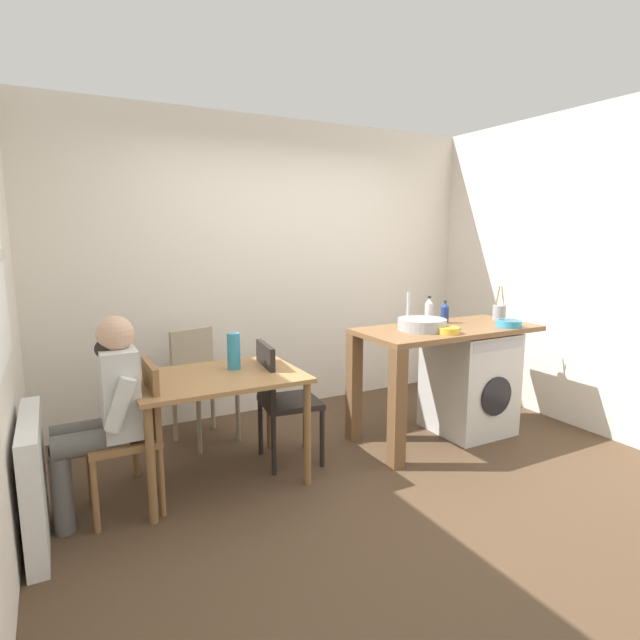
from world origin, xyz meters
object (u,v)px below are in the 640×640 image
at_px(chair_person_seat, 135,428).
at_px(vase, 234,351).
at_px(washing_machine, 469,381).
at_px(mixing_bowl, 448,330).
at_px(dining_table, 218,389).
at_px(seated_person, 104,406).
at_px(bottle_tall_green, 429,310).
at_px(bottle_squat_brown, 445,313).
at_px(chair_spare_by_wall, 200,378).
at_px(utensil_crock, 499,312).
at_px(chair_opposite, 280,396).
at_px(colander, 509,323).

distance_m(chair_person_seat, vase, 0.81).
height_order(washing_machine, mixing_bowl, mixing_bowl).
distance_m(dining_table, washing_machine, 2.15).
relative_size(seated_person, mixing_bowl, 6.86).
relative_size(bottle_tall_green, bottle_squat_brown, 1.17).
height_order(dining_table, chair_spare_by_wall, chair_spare_by_wall).
relative_size(bottle_squat_brown, mixing_bowl, 1.10).
bearing_deg(seated_person, chair_person_seat, -90.00).
distance_m(chair_person_seat, mixing_bowl, 2.30).
height_order(dining_table, utensil_crock, utensil_crock).
xyz_separation_m(dining_table, chair_spare_by_wall, (0.08, 0.77, -0.14)).
height_order(chair_spare_by_wall, washing_machine, chair_spare_by_wall).
height_order(bottle_squat_brown, mixing_bowl, bottle_squat_brown).
bearing_deg(seated_person, dining_table, -82.40).
bearing_deg(bottle_tall_green, utensil_crock, -18.18).
distance_m(chair_opposite, washing_machine, 1.67).
distance_m(chair_spare_by_wall, colander, 2.54).
bearing_deg(chair_person_seat, bottle_squat_brown, -87.25).
height_order(dining_table, chair_opposite, chair_opposite).
xyz_separation_m(seated_person, bottle_squat_brown, (2.69, 0.15, 0.34)).
bearing_deg(mixing_bowl, seated_person, 174.83).
bearing_deg(bottle_tall_green, chair_opposite, -176.96).
distance_m(bottle_tall_green, bottle_squat_brown, 0.13).
distance_m(washing_machine, utensil_crock, 0.67).
bearing_deg(chair_spare_by_wall, utensil_crock, 143.39).
height_order(bottle_squat_brown, vase, bottle_squat_brown).
xyz_separation_m(dining_table, chair_opposite, (0.48, 0.06, -0.14)).
bearing_deg(colander, bottle_squat_brown, 131.30).
relative_size(dining_table, bottle_squat_brown, 5.73).
xyz_separation_m(chair_spare_by_wall, washing_machine, (2.06, -0.89, -0.08)).
relative_size(dining_table, bottle_tall_green, 4.88).
bearing_deg(utensil_crock, bottle_squat_brown, 167.62).
bearing_deg(bottle_tall_green, seated_person, -174.84).
distance_m(bottle_squat_brown, mixing_bowl, 0.47).
relative_size(chair_person_seat, vase, 3.57).
height_order(washing_machine, vase, vase).
bearing_deg(colander, dining_table, 171.72).
height_order(dining_table, bottle_squat_brown, bottle_squat_brown).
bearing_deg(washing_machine, bottle_tall_green, 134.17).
distance_m(chair_spare_by_wall, utensil_crock, 2.61).
height_order(utensil_crock, vase, utensil_crock).
distance_m(utensil_crock, colander, 0.33).
relative_size(dining_table, chair_opposite, 1.22).
bearing_deg(dining_table, seated_person, -171.88).
bearing_deg(vase, chair_person_seat, -164.01).
relative_size(chair_opposite, bottle_squat_brown, 4.69).
xyz_separation_m(mixing_bowl, colander, (0.62, -0.02, 0.00)).
bearing_deg(washing_machine, dining_table, 176.77).
distance_m(dining_table, bottle_tall_green, 1.93).
bearing_deg(utensil_crock, mixing_bowl, -162.75).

